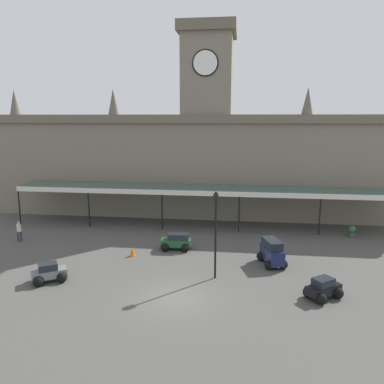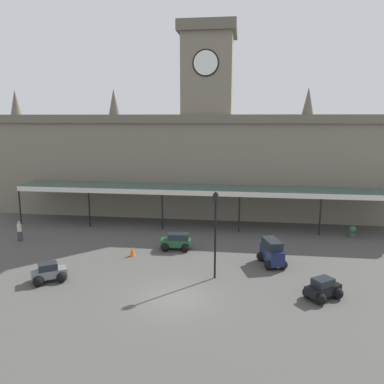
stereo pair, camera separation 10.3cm
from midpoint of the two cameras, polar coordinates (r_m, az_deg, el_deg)
The scene contains 11 objects.
ground_plane at distance 22.52m, azimuth -2.50°, elevation -15.26°, with size 140.00×140.00×0.00m, color #474642.
station_building at distance 39.75m, azimuth 2.36°, elevation 5.09°, with size 43.14×5.81×18.67m.
entrance_canopy at distance 35.03m, azimuth 1.56°, elevation 0.48°, with size 34.28×3.26×3.70m.
car_grey_sedan at distance 25.80m, azimuth -20.21°, elevation -11.21°, with size 2.25×2.11×1.19m.
car_green_estate at distance 29.71m, azimuth -2.20°, elevation -7.43°, with size 2.29×1.61×1.27m.
car_navy_van at distance 27.27m, azimuth 11.78°, elevation -8.84°, with size 2.02×2.57×1.77m.
car_black_sedan at distance 23.38m, azimuth 18.83°, elevation -13.47°, with size 2.25×2.16×1.19m.
pedestrian_near_entrance at distance 34.49m, azimuth -23.96°, elevation -5.18°, with size 0.35×0.34×1.67m.
victorian_lamppost at distance 23.83m, azimuth 3.58°, elevation -4.98°, with size 0.30×0.30×5.55m.
traffic_cone at distance 28.76m, azimuth -8.67°, elevation -8.62°, with size 0.40×0.40×0.72m, color orange.
planter_forecourt_centre at distance 35.35m, azimuth 22.62°, elevation -5.40°, with size 0.60×0.60×0.96m.
Camera 2 is at (3.65, -19.86, 9.97)m, focal length 36.23 mm.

